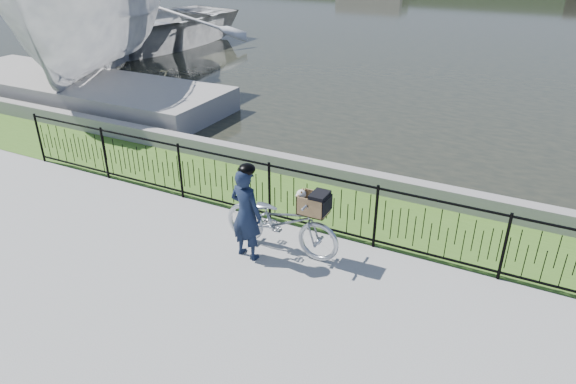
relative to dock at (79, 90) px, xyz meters
The scene contains 10 objects.
ground 11.42m from the dock, 28.81° to the right, with size 120.00×120.00×0.00m, color gray.
grass_strip 10.42m from the dock, 16.17° to the right, with size 60.00×2.00×0.01m, color #406720.
water 29.26m from the dock, 70.02° to the left, with size 120.00×120.00×0.00m, color black.
quay_wall 10.18m from the dock, 10.76° to the right, with size 60.00×0.30×0.40m, color gray.
fence 10.74m from the dock, 21.31° to the right, with size 14.00×0.06×1.15m, color black, non-canonical shape.
dock is the anchor object (origin of this frame).
bicycle_rig 10.73m from the dock, 25.84° to the right, with size 2.06×0.72×1.22m.
cyclist 10.57m from the dock, 28.88° to the right, with size 0.62×0.45×1.64m.
boat_near 2.80m from the dock, 116.25° to the left, with size 8.33×11.05×5.83m.
boat_far 8.06m from the dock, 119.64° to the left, with size 9.26×11.66×2.17m.
Camera 1 is at (3.07, -5.60, 4.74)m, focal length 32.00 mm.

